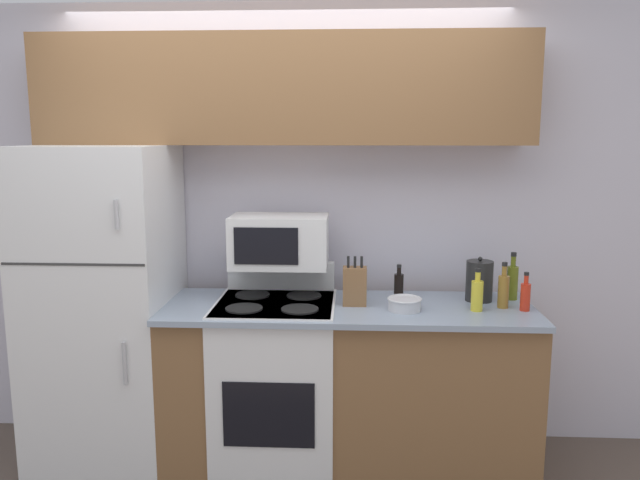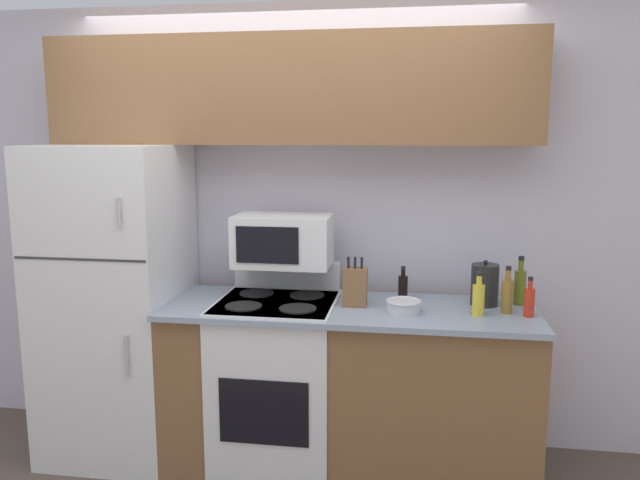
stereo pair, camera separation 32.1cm
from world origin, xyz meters
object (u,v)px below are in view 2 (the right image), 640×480
bottle_soy_sauce (403,286)px  bottle_vinegar (507,295)px  refrigerator (116,302)px  bottle_cooking_spray (478,298)px  bottle_olive_oil (520,286)px  bottle_hot_sauce (529,301)px  bowl (404,306)px  stove (277,382)px  knife_block (355,287)px  kettle (485,285)px  microwave (283,240)px

bottle_soy_sauce → bottle_vinegar: bottle_vinegar is taller
refrigerator → bottle_cooking_spray: (1.99, -0.13, 0.14)m
bottle_cooking_spray → bottle_olive_oil: bearing=44.9°
bottle_soy_sauce → bottle_hot_sauce: bearing=-21.7°
bowl → bottle_cooking_spray: bearing=1.9°
stove → knife_block: size_ratio=4.18×
stove → bottle_olive_oil: size_ratio=4.23×
bottle_cooking_spray → bottle_vinegar: 0.16m
stove → knife_block: bearing=0.7°
bottle_olive_oil → bottle_hot_sauce: (0.01, -0.22, -0.02)m
stove → bottle_soy_sauce: size_ratio=6.11×
stove → bowl: bearing=-7.0°
bowl → bottle_soy_sauce: bottle_soy_sauce is taller
stove → bottle_vinegar: 1.30m
bottle_soy_sauce → knife_block: bearing=-142.5°
bowl → bottle_hot_sauce: size_ratio=0.89×
bottle_cooking_spray → kettle: (0.05, 0.20, 0.02)m
bottle_vinegar → refrigerator: bearing=178.2°
bottle_olive_oil → kettle: bottle_olive_oil is taller
refrigerator → bottle_cooking_spray: refrigerator is taller
refrigerator → knife_block: size_ratio=6.69×
bottle_vinegar → bottle_cooking_spray: bearing=-156.5°
bottle_vinegar → knife_block: bearing=179.2°
bottle_olive_oil → bottle_soy_sauce: bearing=177.3°
bottle_cooking_spray → knife_block: bearing=173.1°
bottle_soy_sauce → bottle_hot_sauce: (0.62, -0.25, 0.01)m
refrigerator → bottle_vinegar: size_ratio=7.33×
knife_block → kettle: knife_block is taller
bottle_vinegar → kettle: bearing=126.0°
bottle_olive_oil → kettle: size_ratio=1.08×
stove → bottle_cooking_spray: size_ratio=5.00×
bottle_soy_sauce → microwave: bearing=-175.6°
stove → kettle: 1.23m
bottle_cooking_spray → kettle: 0.21m
bowl → bottle_hot_sauce: 0.61m
microwave → bottle_soy_sauce: microwave is taller
microwave → knife_block: (0.41, -0.14, -0.21)m
bottle_hot_sauce → refrigerator: bearing=177.0°
stove → microwave: microwave is taller
stove → kettle: bearing=6.7°
bottle_soy_sauce → stove: bearing=-163.8°
bottle_vinegar → bottle_olive_oil: 0.19m
refrigerator → kettle: refrigerator is taller
bottle_hot_sauce → kettle: size_ratio=0.83×
microwave → bottle_cooking_spray: bearing=-11.6°
bottle_cooking_spray → bottle_vinegar: (0.15, 0.06, 0.01)m
knife_block → bottle_vinegar: 0.77m
stove → knife_block: (0.42, 0.01, 0.55)m
knife_block → bottle_vinegar: knife_block is taller
bottle_hot_sauce → knife_block: bearing=176.0°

